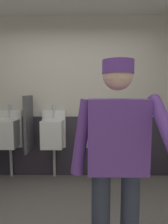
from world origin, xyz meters
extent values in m
cube|color=beige|center=(0.00, 1.71, 1.35)|extent=(4.21, 0.12, 2.70)
cube|color=#2D2833|center=(0.00, 1.64, 0.52)|extent=(3.61, 0.03, 1.04)
cube|color=white|center=(-1.03, 1.62, 0.83)|extent=(0.40, 0.05, 0.65)
cube|color=white|center=(-1.03, 1.45, 0.78)|extent=(0.34, 0.30, 0.45)
cylinder|color=#B7BABF|center=(-1.03, 1.61, 1.12)|extent=(0.04, 0.04, 0.24)
cylinder|color=#B7BABF|center=(-1.03, 1.58, 0.28)|extent=(0.05, 0.05, 0.55)
cube|color=white|center=(-0.28, 1.62, 0.83)|extent=(0.40, 0.05, 0.65)
cube|color=white|center=(-0.28, 1.45, 0.78)|extent=(0.34, 0.30, 0.45)
cylinder|color=#B7BABF|center=(-0.28, 1.61, 1.12)|extent=(0.04, 0.04, 0.24)
cylinder|color=#B7BABF|center=(-0.28, 1.58, 0.28)|extent=(0.05, 0.05, 0.55)
cube|color=white|center=(0.47, 1.62, 0.83)|extent=(0.40, 0.05, 0.65)
cube|color=white|center=(0.47, 1.45, 0.78)|extent=(0.34, 0.30, 0.45)
cylinder|color=#B7BABF|center=(0.47, 1.61, 1.12)|extent=(0.04, 0.04, 0.24)
cylinder|color=#B7BABF|center=(0.47, 1.58, 0.28)|extent=(0.05, 0.05, 0.55)
cube|color=#4C4C51|center=(-0.66, 1.42, 0.95)|extent=(0.04, 0.40, 0.90)
cube|color=#60388C|center=(0.49, -0.21, 1.14)|extent=(0.42, 0.24, 0.53)
cylinder|color=#60388C|center=(0.23, -0.21, 1.13)|extent=(0.17, 0.09, 0.56)
cylinder|color=#60388C|center=(0.74, -0.44, 1.25)|extent=(0.09, 0.50, 0.39)
sphere|color=#D8AD8C|center=(0.49, -0.21, 1.57)|extent=(0.21, 0.21, 0.21)
cylinder|color=#60388C|center=(0.49, -0.21, 1.63)|extent=(0.22, 0.22, 0.09)
camera|label=1|loc=(0.27, -1.55, 1.46)|focal=30.22mm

